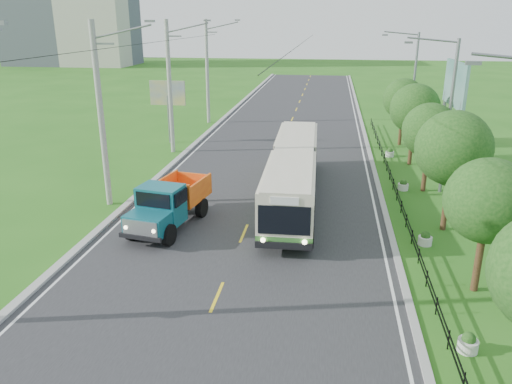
% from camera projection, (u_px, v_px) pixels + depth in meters
% --- Properties ---
extents(ground, '(240.00, 240.00, 0.00)m').
position_uv_depth(ground, '(217.00, 297.00, 18.95)').
color(ground, '#266317').
rests_on(ground, ground).
extents(road, '(14.00, 120.00, 0.02)m').
position_uv_depth(road, '(275.00, 159.00, 37.63)').
color(road, '#28282B').
rests_on(road, ground).
extents(curb_left, '(0.40, 120.00, 0.15)m').
position_uv_depth(curb_left, '(183.00, 154.00, 38.61)').
color(curb_left, '#9E9E99').
rests_on(curb_left, ground).
extents(curb_right, '(0.30, 120.00, 0.10)m').
position_uv_depth(curb_right, '(372.00, 162.00, 36.62)').
color(curb_right, '#9E9E99').
rests_on(curb_right, ground).
extents(edge_line_left, '(0.12, 120.00, 0.00)m').
position_uv_depth(edge_line_left, '(190.00, 155.00, 38.55)').
color(edge_line_left, silver).
rests_on(edge_line_left, road).
extents(edge_line_right, '(0.12, 120.00, 0.00)m').
position_uv_depth(edge_line_right, '(365.00, 162.00, 36.70)').
color(edge_line_right, silver).
rests_on(edge_line_right, road).
extents(centre_dash, '(0.12, 2.20, 0.00)m').
position_uv_depth(centre_dash, '(217.00, 297.00, 18.94)').
color(centre_dash, yellow).
rests_on(centre_dash, road).
extents(railing_right, '(0.04, 40.00, 0.60)m').
position_uv_depth(railing_right, '(393.00, 185.00, 30.82)').
color(railing_right, black).
rests_on(railing_right, ground).
extents(pole_near, '(3.51, 0.32, 10.00)m').
position_uv_depth(pole_near, '(101.00, 115.00, 26.84)').
color(pole_near, gray).
rests_on(pole_near, ground).
extents(pole_mid, '(3.51, 0.32, 10.00)m').
position_uv_depth(pole_mid, '(170.00, 87.00, 38.05)').
color(pole_mid, gray).
rests_on(pole_mid, ground).
extents(pole_far, '(3.51, 0.32, 10.00)m').
position_uv_depth(pole_far, '(208.00, 71.00, 49.26)').
color(pole_far, gray).
rests_on(pole_far, ground).
extents(tree_second, '(3.18, 3.26, 5.30)m').
position_uv_depth(tree_second, '(488.00, 204.00, 18.42)').
color(tree_second, '#382314').
rests_on(tree_second, ground).
extents(tree_third, '(3.60, 3.62, 6.00)m').
position_uv_depth(tree_third, '(453.00, 152.00, 23.87)').
color(tree_third, '#382314').
rests_on(tree_third, ground).
extents(tree_fourth, '(3.24, 3.31, 5.40)m').
position_uv_depth(tree_fourth, '(430.00, 133.00, 29.61)').
color(tree_fourth, '#382314').
rests_on(tree_fourth, ground).
extents(tree_fifth, '(3.48, 3.52, 5.80)m').
position_uv_depth(tree_fifth, '(415.00, 111.00, 35.13)').
color(tree_fifth, '#382314').
rests_on(tree_fifth, ground).
extents(tree_back, '(3.30, 3.36, 5.50)m').
position_uv_depth(tree_back, '(404.00, 101.00, 40.80)').
color(tree_back, '#382314').
rests_on(tree_back, ground).
extents(streetlight_mid, '(3.02, 0.20, 9.07)m').
position_uv_depth(streetlight_mid, '(447.00, 112.00, 28.94)').
color(streetlight_mid, slate).
rests_on(streetlight_mid, ground).
extents(streetlight_far, '(3.02, 0.20, 9.07)m').
position_uv_depth(streetlight_far, '(412.00, 83.00, 42.02)').
color(streetlight_far, slate).
rests_on(streetlight_far, ground).
extents(planter_front, '(0.64, 0.64, 0.67)m').
position_uv_depth(planter_front, '(468.00, 343.00, 15.79)').
color(planter_front, silver).
rests_on(planter_front, ground).
extents(planter_near, '(0.64, 0.64, 0.67)m').
position_uv_depth(planter_near, '(425.00, 239.00, 23.26)').
color(planter_near, silver).
rests_on(planter_near, ground).
extents(planter_mid, '(0.64, 0.64, 0.67)m').
position_uv_depth(planter_mid, '(403.00, 186.00, 30.74)').
color(planter_mid, silver).
rests_on(planter_mid, ground).
extents(planter_far, '(0.64, 0.64, 0.67)m').
position_uv_depth(planter_far, '(390.00, 153.00, 38.21)').
color(planter_far, silver).
rests_on(planter_far, ground).
extents(billboard_left, '(3.00, 0.20, 5.20)m').
position_uv_depth(billboard_left, '(168.00, 97.00, 41.42)').
color(billboard_left, slate).
rests_on(billboard_left, ground).
extents(billboard_right, '(0.24, 6.00, 7.30)m').
position_uv_depth(billboard_right, '(455.00, 91.00, 34.17)').
color(billboard_right, slate).
rests_on(billboard_right, ground).
extents(apartment_far, '(24.00, 14.00, 26.00)m').
position_uv_depth(apartment_far, '(29.00, 7.00, 137.93)').
color(apartment_far, '#B7B2A3').
rests_on(apartment_far, ground).
extents(bus, '(2.94, 15.64, 3.01)m').
position_uv_depth(bus, '(293.00, 170.00, 28.56)').
color(bus, '#38762F').
rests_on(bus, ground).
extents(dump_truck, '(3.10, 6.03, 2.42)m').
position_uv_depth(dump_truck, '(169.00, 201.00, 24.96)').
color(dump_truck, '#115D6B').
rests_on(dump_truck, ground).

